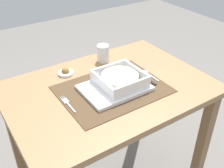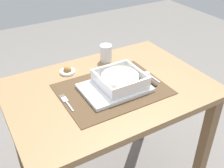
# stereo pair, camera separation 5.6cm
# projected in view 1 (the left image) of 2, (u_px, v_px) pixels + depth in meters

# --- Properties ---
(dining_table) EXTENTS (0.93, 0.65, 0.75)m
(dining_table) POSITION_uv_depth(u_px,v_px,m) (109.00, 107.00, 1.31)
(dining_table) COLOR #936D47
(dining_table) RESTS_ON ground
(placemat) EXTENTS (0.47, 0.35, 0.00)m
(placemat) POSITION_uv_depth(u_px,v_px,m) (112.00, 89.00, 1.23)
(placemat) COLOR #4C3823
(placemat) RESTS_ON dining_table
(serving_plate) EXTENTS (0.29, 0.21, 0.02)m
(serving_plate) POSITION_uv_depth(u_px,v_px,m) (115.00, 88.00, 1.22)
(serving_plate) COLOR white
(serving_plate) RESTS_ON placemat
(porridge_bowl) EXTENTS (0.20, 0.20, 0.05)m
(porridge_bowl) POSITION_uv_depth(u_px,v_px,m) (120.00, 79.00, 1.22)
(porridge_bowl) COLOR white
(porridge_bowl) RESTS_ON serving_plate
(fork) EXTENTS (0.02, 0.13, 0.00)m
(fork) POSITION_uv_depth(u_px,v_px,m) (67.00, 103.00, 1.13)
(fork) COLOR silver
(fork) RESTS_ON placemat
(spoon) EXTENTS (0.02, 0.12, 0.01)m
(spoon) POSITION_uv_depth(u_px,v_px,m) (147.00, 73.00, 1.33)
(spoon) COLOR silver
(spoon) RESTS_ON placemat
(butter_knife) EXTENTS (0.01, 0.13, 0.01)m
(butter_knife) POSITION_uv_depth(u_px,v_px,m) (148.00, 79.00, 1.29)
(butter_knife) COLOR black
(butter_knife) RESTS_ON placemat
(drinking_glass) EXTENTS (0.06, 0.06, 0.09)m
(drinking_glass) POSITION_uv_depth(u_px,v_px,m) (103.00, 54.00, 1.44)
(drinking_glass) COLOR white
(drinking_glass) RESTS_ON dining_table
(condiment_saucer) EXTENTS (0.08, 0.08, 0.04)m
(condiment_saucer) POSITION_uv_depth(u_px,v_px,m) (66.00, 72.00, 1.34)
(condiment_saucer) COLOR white
(condiment_saucer) RESTS_ON dining_table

